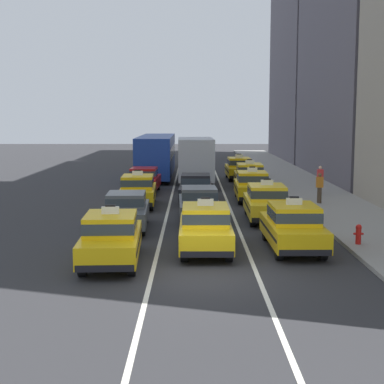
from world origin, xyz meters
TOP-DOWN VIEW (x-y plane):
  - ground_plane at (0.00, 0.00)m, footprint 160.00×160.00m
  - lane_stripe_left_center at (-1.60, 20.00)m, footprint 0.14×80.00m
  - lane_stripe_center_right at (1.60, 20.00)m, footprint 0.14×80.00m
  - sidewalk_curb at (7.20, 15.00)m, footprint 4.00×90.00m
  - taxi_left_nearest at (-3.01, 1.60)m, footprint 2.02×4.64m
  - sedan_left_second at (-3.15, 7.28)m, footprint 1.92×4.36m
  - taxi_left_third at (-3.25, 13.55)m, footprint 1.96×4.61m
  - sedan_left_fourth at (-3.36, 18.89)m, footprint 1.89×4.35m
  - bus_left_fifth at (-3.12, 27.78)m, footprint 2.52×11.20m
  - taxi_left_sixth at (-3.19, 36.48)m, footprint 1.94×4.61m
  - taxi_center_nearest at (0.09, 3.32)m, footprint 1.84×4.57m
  - sedan_center_second at (-0.06, 9.14)m, footprint 1.91×4.36m
  - sedan_center_third at (-0.18, 14.88)m, footprint 1.84×4.33m
  - box_truck_center_fourth at (-0.16, 22.46)m, footprint 2.41×7.00m
  - taxi_right_nearest at (3.24, 3.53)m, footprint 1.87×4.58m
  - taxi_right_second at (3.03, 9.33)m, footprint 1.89×4.59m
  - taxi_right_third at (3.00, 15.51)m, footprint 1.91×4.60m
  - taxi_right_fourth at (3.39, 20.90)m, footprint 1.89×4.59m
  - taxi_right_fifth at (3.12, 26.28)m, footprint 1.86×4.58m
  - pedestrian_by_storefront at (6.42, 13.73)m, footprint 0.36×0.24m
  - pedestrian_trailing at (7.29, 17.57)m, footprint 0.36×0.24m
  - fire_hydrant at (5.68, 3.80)m, footprint 0.36×0.22m

SIDE VIEW (x-z plane):
  - ground_plane at x=0.00m, z-range 0.00..0.00m
  - lane_stripe_left_center at x=-1.60m, z-range 0.00..0.01m
  - lane_stripe_center_right at x=1.60m, z-range 0.00..0.01m
  - sidewalk_curb at x=7.20m, z-range 0.00..0.15m
  - fire_hydrant at x=5.68m, z-range 0.18..0.91m
  - sedan_left_second at x=-3.15m, z-range 0.06..1.64m
  - sedan_left_fourth at x=-3.36m, z-range 0.06..1.64m
  - sedan_center_second at x=-0.06m, z-range 0.06..1.64m
  - sedan_center_third at x=-0.18m, z-range 0.06..1.64m
  - taxi_left_nearest at x=-3.01m, z-range -0.10..1.86m
  - taxi_left_third at x=-3.25m, z-range -0.10..1.86m
  - taxi_left_sixth at x=-3.19m, z-range -0.10..1.86m
  - taxi_center_nearest at x=0.09m, z-range -0.10..1.86m
  - taxi_right_nearest at x=3.24m, z-range -0.10..1.86m
  - taxi_right_second at x=3.03m, z-range -0.10..1.86m
  - taxi_right_third at x=3.00m, z-range -0.10..1.86m
  - taxi_right_fourth at x=3.39m, z-range -0.10..1.86m
  - taxi_right_fifth at x=3.12m, z-range -0.10..1.86m
  - pedestrian_by_storefront at x=6.42m, z-range 0.16..1.76m
  - pedestrian_trailing at x=7.29m, z-range 0.16..1.81m
  - box_truck_center_fourth at x=-0.16m, z-range 0.14..3.41m
  - bus_left_fifth at x=-3.12m, z-range 0.21..3.43m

